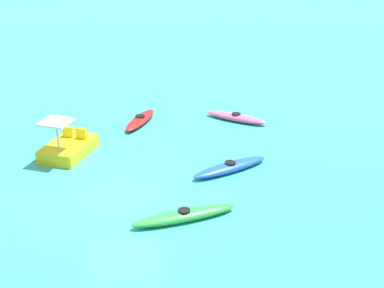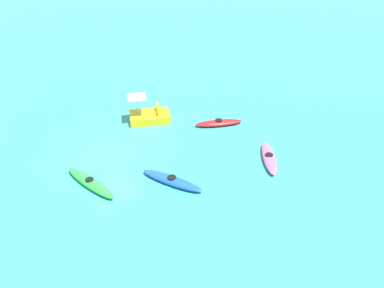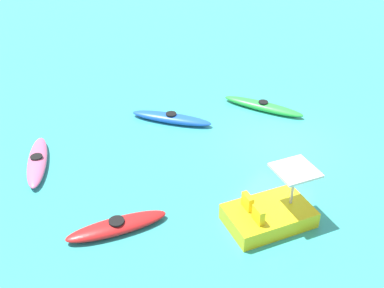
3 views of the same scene
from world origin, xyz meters
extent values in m
plane|color=#38ADA8|center=(0.00, 0.00, 0.00)|extent=(600.00, 600.00, 0.00)
ellipsoid|color=blue|center=(-1.07, 4.18, 0.16)|extent=(1.68, 3.27, 0.32)
cylinder|color=black|center=(-1.07, 4.18, 0.35)|extent=(0.53, 0.53, 0.05)
ellipsoid|color=red|center=(-6.74, 1.60, 0.16)|extent=(2.82, 2.06, 0.32)
cylinder|color=black|center=(-6.74, 1.60, 0.35)|extent=(0.60, 0.60, 0.05)
ellipsoid|color=green|center=(1.92, 1.78, 0.16)|extent=(1.04, 3.46, 0.32)
cylinder|color=black|center=(1.92, 1.78, 0.35)|extent=(0.43, 0.43, 0.05)
ellipsoid|color=pink|center=(-6.04, 5.97, 0.16)|extent=(2.48, 2.63, 0.32)
cylinder|color=black|center=(-6.04, 5.97, 0.35)|extent=(0.57, 0.57, 0.05)
cube|color=yellow|center=(-3.95, -1.64, 0.25)|extent=(2.83, 2.51, 0.50)
cube|color=yellow|center=(-4.28, -1.11, 0.72)|extent=(0.36, 0.46, 0.44)
cube|color=yellow|center=(-4.58, -1.62, 0.72)|extent=(0.36, 0.46, 0.44)
cylinder|color=#B2B2B7|center=(-3.35, -2.00, 1.05)|extent=(0.08, 0.08, 1.10)
cube|color=silver|center=(-3.35, -2.00, 1.64)|extent=(1.50, 1.50, 0.08)
camera|label=1|loc=(15.80, -1.18, 8.76)|focal=49.34mm
camera|label=2|loc=(7.21, 15.09, 10.69)|focal=34.08mm
camera|label=3|loc=(-13.21, -5.75, 9.04)|focal=43.22mm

